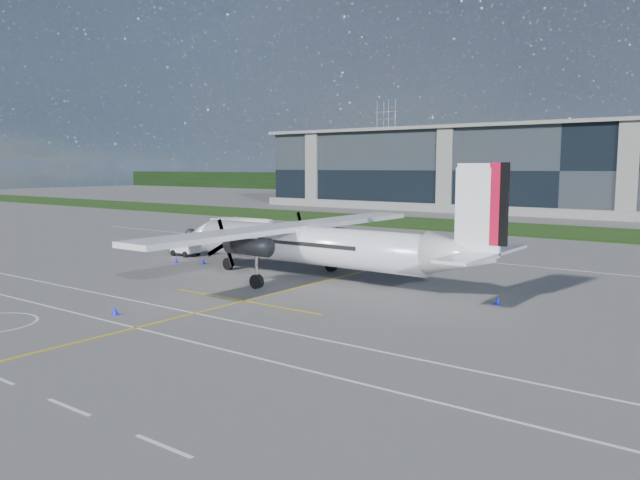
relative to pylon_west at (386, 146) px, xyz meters
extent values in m
plane|color=slate|center=(80.00, -110.00, -15.00)|extent=(400.00, 400.00, 0.00)
cube|color=#1C3F11|center=(80.00, -102.00, -14.98)|extent=(400.00, 18.00, 0.04)
cube|color=black|center=(80.00, -70.00, -7.50)|extent=(120.00, 20.00, 15.00)
cube|color=black|center=(80.00, -10.00, -12.00)|extent=(400.00, 6.00, 6.00)
cube|color=yellow|center=(83.00, -140.00, -14.99)|extent=(0.20, 70.00, 0.01)
cube|color=white|center=(80.00, -164.00, -14.99)|extent=(90.00, 0.15, 0.01)
imported|color=#F25907|center=(73.40, -144.07, -13.93)|extent=(0.74, 0.95, 2.13)
cone|color=#0E16EF|center=(95.87, -147.66, -14.75)|extent=(0.36, 0.36, 0.50)
cone|color=#0E16EF|center=(70.05, -147.41, -14.75)|extent=(0.36, 0.36, 0.50)
cone|color=#0E16EF|center=(67.68, -148.36, -14.75)|extent=(0.36, 0.36, 0.50)
cone|color=#0E16EF|center=(80.62, -134.81, -14.75)|extent=(0.36, 0.36, 0.50)
cone|color=#0E16EF|center=(79.73, -162.92, -14.75)|extent=(0.36, 0.36, 0.50)
camera|label=1|loc=(109.25, -183.33, -6.76)|focal=35.00mm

